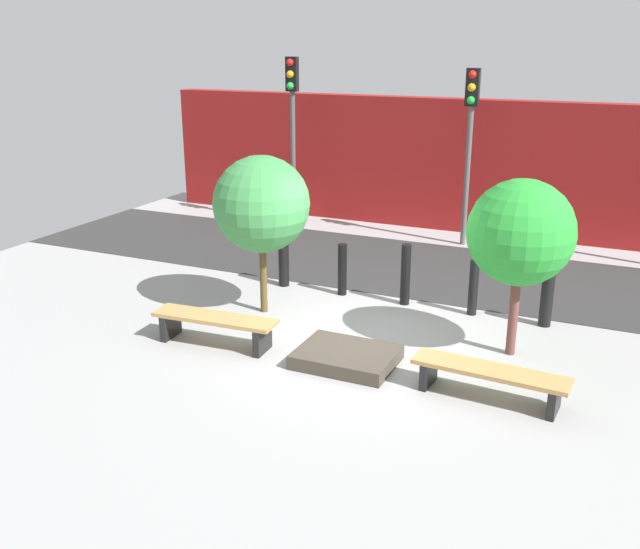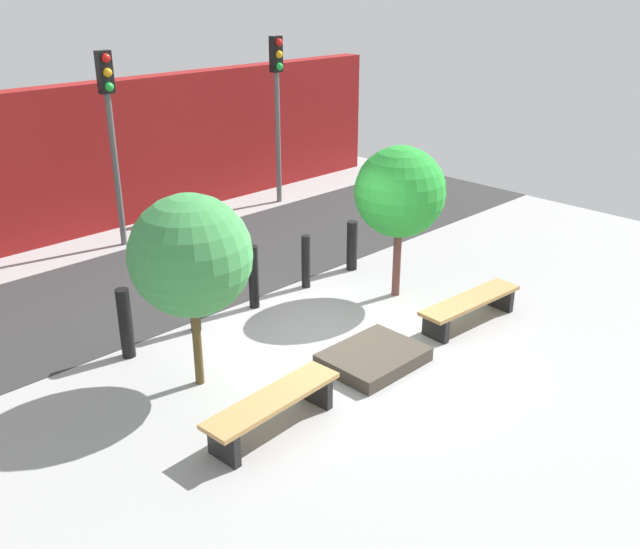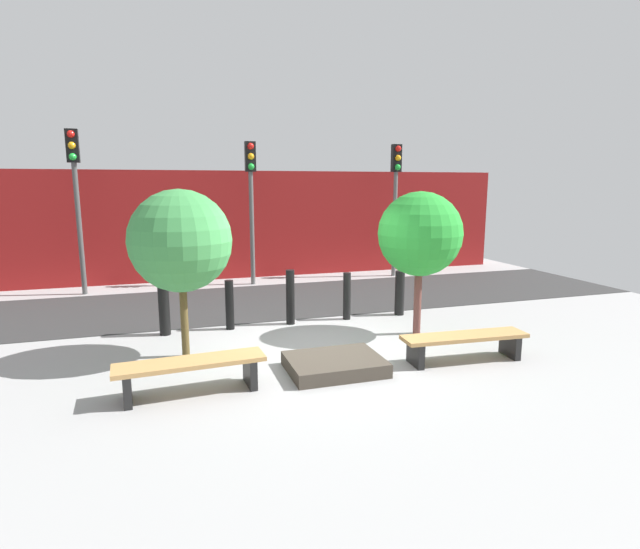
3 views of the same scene
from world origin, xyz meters
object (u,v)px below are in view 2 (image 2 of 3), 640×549
(bollard_left, at_px, (194,302))
(bollard_far_right, at_px, (352,246))
(tree_behind_left_bench, at_px, (191,256))
(traffic_light_mid_east, at_px, (277,91))
(bench_right, at_px, (470,305))
(bollard_right, at_px, (306,262))
(bench_left, at_px, (273,406))
(bollard_center, at_px, (254,277))
(planter_bed, at_px, (373,358))
(tree_behind_right_bench, at_px, (400,192))
(bollard_far_left, at_px, (126,323))
(traffic_light_mid_west, at_px, (110,115))

(bollard_left, relative_size, bollard_far_right, 1.01)
(tree_behind_left_bench, distance_m, bollard_left, 2.10)
(bollard_far_right, relative_size, traffic_light_mid_east, 0.24)
(bench_right, height_order, traffic_light_mid_east, traffic_light_mid_east)
(bollard_far_right, bearing_deg, bollard_right, 180.00)
(bench_left, distance_m, bollard_center, 3.50)
(planter_bed, xyz_separation_m, bollard_far_right, (2.35, 2.63, 0.36))
(tree_behind_right_bench, height_order, bollard_far_left, tree_behind_right_bench)
(bench_left, distance_m, tree_behind_right_bench, 4.62)
(bollard_left, relative_size, traffic_light_mid_east, 0.25)
(bench_right, bearing_deg, bollard_center, 129.54)
(bollard_far_left, bearing_deg, planter_bed, -48.20)
(bollard_left, relative_size, bollard_center, 0.87)
(planter_bed, xyz_separation_m, tree_behind_left_bench, (-2.05, 1.31, 1.74))
(planter_bed, height_order, bollard_far_right, bollard_far_right)
(bench_right, xyz_separation_m, bollard_far_right, (0.30, 2.83, 0.15))
(bollard_far_right, xyz_separation_m, traffic_light_mid_west, (-2.35, 4.16, 2.16))
(planter_bed, bearing_deg, bench_left, -174.43)
(tree_behind_left_bench, distance_m, bollard_far_left, 1.89)
(bench_right, xyz_separation_m, planter_bed, (-2.05, 0.20, -0.21))
(bollard_right, distance_m, traffic_light_mid_east, 5.60)
(tree_behind_right_bench, relative_size, bollard_left, 2.75)
(bench_left, bearing_deg, traffic_light_mid_east, 44.41)
(bench_left, bearing_deg, bollard_left, 69.22)
(bench_left, xyz_separation_m, bollard_far_right, (4.41, 2.83, 0.13))
(bollard_far_left, xyz_separation_m, traffic_light_mid_east, (6.59, 4.16, 2.11))
(planter_bed, height_order, bollard_left, bollard_left)
(bench_right, bearing_deg, bollard_far_right, 87.53)
(tree_behind_right_bench, bearing_deg, bollard_far_right, 77.09)
(bollard_far_left, distance_m, bollard_right, 3.53)
(bollard_right, bearing_deg, bench_left, -138.73)
(traffic_light_mid_west, xyz_separation_m, traffic_light_mid_east, (4.24, 0.00, 0.02))
(bench_left, xyz_separation_m, bollard_center, (2.05, 2.83, 0.20))
(bollard_far_left, distance_m, bollard_center, 2.35)
(tree_behind_left_bench, height_order, traffic_light_mid_east, traffic_light_mid_east)
(tree_behind_right_bench, relative_size, bollard_center, 2.41)
(bench_right, bearing_deg, traffic_light_mid_west, 109.98)
(bench_right, height_order, planter_bed, bench_right)
(bollard_far_left, bearing_deg, tree_behind_left_bench, -77.09)
(bench_left, bearing_deg, bollard_far_left, 92.47)
(bollard_far_right, bearing_deg, bench_left, -147.26)
(planter_bed, bearing_deg, traffic_light_mid_east, 58.04)
(bollard_left, height_order, bollard_far_right, bollard_left)
(traffic_light_mid_west, bearing_deg, bench_right, -73.65)
(tree_behind_left_bench, relative_size, bollard_far_left, 2.50)
(planter_bed, height_order, bollard_far_left, bollard_far_left)
(bollard_far_left, bearing_deg, bollard_center, 0.00)
(bench_right, relative_size, tree_behind_right_bench, 0.78)
(bench_right, bearing_deg, tree_behind_left_bench, 163.40)
(bench_left, bearing_deg, tree_behind_left_bench, 86.37)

